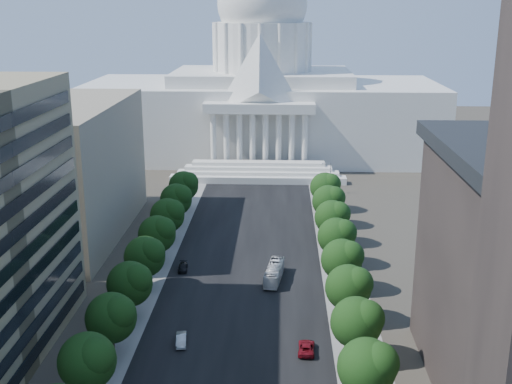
# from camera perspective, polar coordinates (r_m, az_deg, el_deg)

# --- Properties ---
(road_asphalt) EXTENTS (30.00, 260.00, 0.01)m
(road_asphalt) POSITION_cam_1_polar(r_m,az_deg,el_deg) (136.38, -0.73, -5.44)
(road_asphalt) COLOR black
(road_asphalt) RESTS_ON ground
(sidewalk_left) EXTENTS (8.00, 260.00, 0.02)m
(sidewalk_left) POSITION_cam_1_polar(r_m,az_deg,el_deg) (138.63, -8.63, -5.26)
(sidewalk_left) COLOR gray
(sidewalk_left) RESTS_ON ground
(sidewalk_right) EXTENTS (8.00, 260.00, 0.02)m
(sidewalk_right) POSITION_cam_1_polar(r_m,az_deg,el_deg) (136.76, 7.28, -5.51)
(sidewalk_right) COLOR gray
(sidewalk_right) RESTS_ON ground
(capitol) EXTENTS (120.00, 56.00, 73.00)m
(capitol) POSITION_cam_1_polar(r_m,az_deg,el_deg) (223.61, 0.53, 8.44)
(capitol) COLOR white
(capitol) RESTS_ON ground
(office_block_left_far) EXTENTS (38.00, 52.00, 30.00)m
(office_block_left_far) POSITION_cam_1_polar(r_m,az_deg,el_deg) (151.32, -19.02, 1.82)
(office_block_left_far) COLOR gray
(office_block_left_far) RESTS_ON ground
(tree_l_c) EXTENTS (7.79, 7.60, 9.97)m
(tree_l_c) POSITION_cam_1_polar(r_m,az_deg,el_deg) (88.12, -14.61, -14.26)
(tree_l_c) COLOR #33261C
(tree_l_c) RESTS_ON ground
(tree_l_d) EXTENTS (7.79, 7.60, 9.97)m
(tree_l_d) POSITION_cam_1_polar(r_m,az_deg,el_deg) (98.21, -12.61, -10.76)
(tree_l_d) COLOR #33261C
(tree_l_d) RESTS_ON ground
(tree_l_e) EXTENTS (7.79, 7.60, 9.97)m
(tree_l_e) POSITION_cam_1_polar(r_m,az_deg,el_deg) (108.69, -11.02, -7.92)
(tree_l_e) COLOR #33261C
(tree_l_e) RESTS_ON ground
(tree_l_f) EXTENTS (7.79, 7.60, 9.97)m
(tree_l_f) POSITION_cam_1_polar(r_m,az_deg,el_deg) (119.45, -9.74, -5.58)
(tree_l_f) COLOR #33261C
(tree_l_f) RESTS_ON ground
(tree_l_g) EXTENTS (7.79, 7.60, 9.97)m
(tree_l_g) POSITION_cam_1_polar(r_m,az_deg,el_deg) (130.44, -8.67, -3.63)
(tree_l_g) COLOR #33261C
(tree_l_g) RESTS_ON ground
(tree_l_h) EXTENTS (7.79, 7.60, 9.97)m
(tree_l_h) POSITION_cam_1_polar(r_m,az_deg,el_deg) (141.58, -7.78, -1.99)
(tree_l_h) COLOR #33261C
(tree_l_h) RESTS_ON ground
(tree_l_i) EXTENTS (7.79, 7.60, 9.97)m
(tree_l_i) POSITION_cam_1_polar(r_m,az_deg,el_deg) (152.86, -7.01, -0.58)
(tree_l_i) COLOR #33261C
(tree_l_i) RESTS_ON ground
(tree_l_j) EXTENTS (7.79, 7.60, 9.97)m
(tree_l_j) POSITION_cam_1_polar(r_m,az_deg,el_deg) (164.24, -6.36, 0.63)
(tree_l_j) COLOR #33261C
(tree_l_j) RESTS_ON ground
(tree_r_c) EXTENTS (7.79, 7.60, 9.97)m
(tree_r_c) POSITION_cam_1_polar(r_m,az_deg,el_deg) (85.44, 10.07, -14.99)
(tree_r_c) COLOR #33261C
(tree_r_c) RESTS_ON ground
(tree_r_d) EXTENTS (7.79, 7.60, 9.97)m
(tree_r_d) POSITION_cam_1_polar(r_m,az_deg,el_deg) (95.82, 9.13, -11.28)
(tree_r_d) COLOR #33261C
(tree_r_d) RESTS_ON ground
(tree_r_e) EXTENTS (7.79, 7.60, 9.97)m
(tree_r_e) POSITION_cam_1_polar(r_m,az_deg,el_deg) (106.53, 8.39, -8.30)
(tree_r_e) COLOR #33261C
(tree_r_e) RESTS_ON ground
(tree_r_f) EXTENTS (7.79, 7.60, 9.97)m
(tree_r_f) POSITION_cam_1_polar(r_m,az_deg,el_deg) (117.49, 7.80, -5.88)
(tree_r_f) COLOR #33261C
(tree_r_f) RESTS_ON ground
(tree_r_g) EXTENTS (7.79, 7.60, 9.97)m
(tree_r_g) POSITION_cam_1_polar(r_m,az_deg,el_deg) (128.64, 7.32, -3.86)
(tree_r_g) COLOR #33261C
(tree_r_g) RESTS_ON ground
(tree_r_h) EXTENTS (7.79, 7.60, 9.97)m
(tree_r_h) POSITION_cam_1_polar(r_m,az_deg,el_deg) (139.93, 6.91, -2.18)
(tree_r_h) COLOR #33261C
(tree_r_h) RESTS_ON ground
(tree_r_i) EXTENTS (7.79, 7.60, 9.97)m
(tree_r_i) POSITION_cam_1_polar(r_m,az_deg,el_deg) (151.33, 6.57, -0.74)
(tree_r_i) COLOR #33261C
(tree_r_i) RESTS_ON ground
(tree_r_j) EXTENTS (7.79, 7.60, 9.97)m
(tree_r_j) POSITION_cam_1_polar(r_m,az_deg,el_deg) (162.82, 6.27, 0.49)
(tree_r_j) COLOR #33261C
(tree_r_j) RESTS_ON ground
(streetlight_b) EXTENTS (2.61, 0.44, 9.00)m
(streetlight_b) POSITION_cam_1_polar(r_m,az_deg,el_deg) (85.32, 11.20, -15.61)
(streetlight_b) COLOR gray
(streetlight_b) RESTS_ON ground
(streetlight_c) EXTENTS (2.61, 0.44, 9.00)m
(streetlight_c) POSITION_cam_1_polar(r_m,az_deg,el_deg) (107.15, 9.21, -8.56)
(streetlight_c) COLOR gray
(streetlight_c) RESTS_ON ground
(streetlight_d) EXTENTS (2.61, 0.44, 9.00)m
(streetlight_d) POSITION_cam_1_polar(r_m,az_deg,el_deg) (130.12, 7.95, -3.95)
(streetlight_d) COLOR gray
(streetlight_d) RESTS_ON ground
(streetlight_e) EXTENTS (2.61, 0.44, 9.00)m
(streetlight_e) POSITION_cam_1_polar(r_m,az_deg,el_deg) (153.73, 7.08, -0.73)
(streetlight_e) COLOR gray
(streetlight_e) RESTS_ON ground
(streetlight_f) EXTENTS (2.61, 0.44, 9.00)m
(streetlight_f) POSITION_cam_1_polar(r_m,az_deg,el_deg) (177.72, 6.45, 1.62)
(streetlight_f) COLOR gray
(streetlight_f) RESTS_ON ground
(car_silver) EXTENTS (2.11, 4.63, 1.47)m
(car_silver) POSITION_cam_1_polar(r_m,az_deg,el_deg) (102.32, -6.66, -12.91)
(car_silver) COLOR #B0B4B8
(car_silver) RESTS_ON ground
(car_red) EXTENTS (2.70, 5.34, 1.45)m
(car_red) POSITION_cam_1_polar(r_m,az_deg,el_deg) (99.89, 4.50, -13.63)
(car_red) COLOR maroon
(car_red) RESTS_ON ground
(car_dark_b) EXTENTS (2.14, 4.53, 1.28)m
(car_dark_b) POSITION_cam_1_polar(r_m,az_deg,el_deg) (128.33, -6.52, -6.68)
(car_dark_b) COLOR black
(car_dark_b) RESTS_ON ground
(city_bus) EXTENTS (4.03, 11.26, 3.07)m
(city_bus) POSITION_cam_1_polar(r_m,az_deg,el_deg) (122.97, 1.63, -7.17)
(city_bus) COLOR silver
(city_bus) RESTS_ON ground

